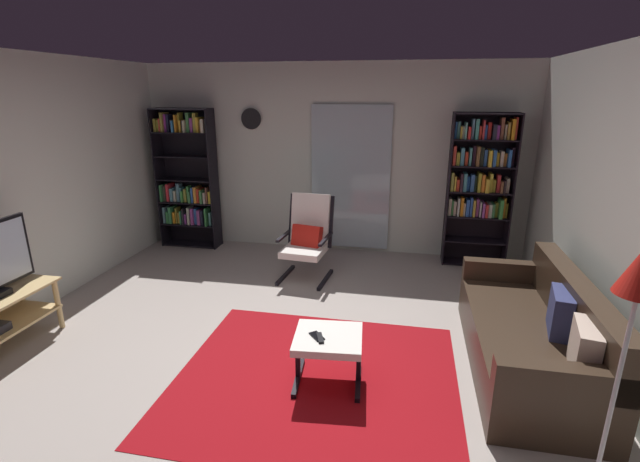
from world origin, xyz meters
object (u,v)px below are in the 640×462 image
Objects in this scene: leather_sofa at (534,337)px; cell_phone at (317,336)px; tv_remote at (320,338)px; floor_lamp_by_sofa at (638,293)px; bookshelf_near_sofa at (480,180)px; ottoman at (328,344)px; lounge_armchair at (307,235)px; wall_clock at (251,119)px; bookshelf_near_tv at (188,180)px.

leather_sofa reaches higher than cell_phone.
tv_remote is 0.09× the size of floor_lamp_by_sofa.
bookshelf_near_sofa is 1.28× the size of floor_lamp_by_sofa.
leather_sofa is 3.49× the size of ottoman.
lounge_armchair is at bearing 106.95° from ottoman.
ottoman is 4.01× the size of cell_phone.
cell_phone is (-0.08, -0.04, 0.08)m from ottoman.
wall_clock reaches higher than lounge_armchair.
leather_sofa is at bearing -34.87° from lounge_armchair.
leather_sofa is 1.70m from ottoman.
floor_lamp_by_sofa is (2.29, -2.87, 0.75)m from lounge_armchair.
wall_clock reaches higher than tv_remote.
bookshelf_near_sofa reaches higher than ottoman.
ottoman is 0.12m from cell_phone.
bookshelf_near_sofa is at bearing 63.99° from ottoman.
bookshelf_near_tv is 1.01× the size of bookshelf_near_sofa.
floor_lamp_by_sofa is (1.70, -0.72, 0.86)m from tv_remote.
wall_clock is (-3.32, 3.92, 0.56)m from floor_lamp_by_sofa.
lounge_armchair is at bearing -45.47° from wall_clock.
lounge_armchair reaches higher than cell_phone.
lounge_armchair is at bearing 128.58° from floor_lamp_by_sofa.
bookshelf_near_sofa reaches higher than cell_phone.
bookshelf_near_tv is 1.29m from wall_clock.
cell_phone is at bearing -117.00° from bookshelf_near_sofa.
tv_remote is (0.58, -2.14, -0.11)m from lounge_armchair.
bookshelf_near_tv is at bearing 90.17° from cell_phone.
cell_phone is (2.52, -2.97, -0.57)m from bookshelf_near_tv.
bookshelf_near_tv is 3.97m from ottoman.
leather_sofa is 1.77m from tv_remote.
floor_lamp_by_sofa is (1.73, -0.75, 0.87)m from cell_phone.
bookshelf_near_tv reaches higher than tv_remote.
tv_remote is 2.04m from floor_lamp_by_sofa.
lounge_armchair is 1.82× the size of ottoman.
leather_sofa is (0.18, -2.43, -0.84)m from bookshelf_near_sofa.
cell_phone is (-1.70, -0.55, 0.13)m from leather_sofa.
cell_phone is at bearing -162.22° from leather_sofa.
leather_sofa is (4.23, -2.42, -0.70)m from bookshelf_near_tv.
bookshelf_near_sofa is 14.09× the size of cell_phone.
bookshelf_near_tv is at bearing 138.90° from floor_lamp_by_sofa.
tv_remote is (-1.67, -0.57, 0.13)m from leather_sofa.
leather_sofa is 6.75× the size of wall_clock.
bookshelf_near_sofa is at bearing 0.21° from bookshelf_near_tv.
floor_lamp_by_sofa is at bearing -86.69° from bookshelf_near_sofa.
leather_sofa reaches higher than tv_remote.
floor_lamp_by_sofa reaches higher than leather_sofa.
ottoman is at bearing -116.01° from bookshelf_near_sofa.
floor_lamp_by_sofa is (4.26, -3.71, 0.30)m from bookshelf_near_tv.
wall_clock is (0.94, 0.20, 0.86)m from bookshelf_near_tv.
lounge_armchair is (1.97, -0.85, -0.46)m from bookshelf_near_tv.
bookshelf_near_tv is 1.95× the size of lounge_armchair.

